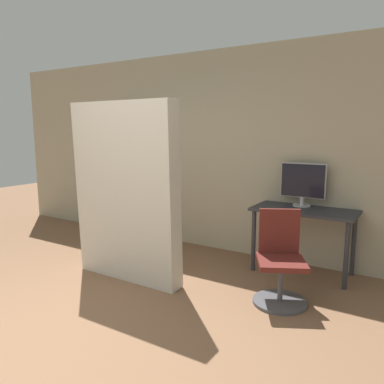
# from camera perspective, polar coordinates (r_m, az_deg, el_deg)

# --- Properties ---
(ground_plane) EXTENTS (16.00, 16.00, 0.00)m
(ground_plane) POSITION_cam_1_polar(r_m,az_deg,el_deg) (3.18, -26.12, -22.98)
(ground_plane) COLOR brown
(wall_back) EXTENTS (8.00, 0.06, 2.70)m
(wall_back) POSITION_cam_1_polar(r_m,az_deg,el_deg) (5.13, 4.51, 6.01)
(wall_back) COLOR tan
(wall_back) RESTS_ON ground
(desk) EXTENTS (1.15, 0.57, 0.76)m
(desk) POSITION_cam_1_polar(r_m,az_deg,el_deg) (4.49, 16.67, -3.99)
(desk) COLOR #2D2D33
(desk) RESTS_ON ground
(monitor) EXTENTS (0.53, 0.21, 0.51)m
(monitor) POSITION_cam_1_polar(r_m,az_deg,el_deg) (4.59, 16.53, 1.36)
(monitor) COLOR #B7B7BC
(monitor) RESTS_ON desk
(office_chair) EXTENTS (0.59, 0.59, 0.89)m
(office_chair) POSITION_cam_1_polar(r_m,az_deg,el_deg) (3.78, 13.28, -10.99)
(office_chair) COLOR #4C4C51
(office_chair) RESTS_ON ground
(bookshelf) EXTENTS (0.63, 0.27, 1.92)m
(bookshelf) POSITION_cam_1_polar(r_m,az_deg,el_deg) (5.93, -9.59, 2.63)
(bookshelf) COLOR beige
(bookshelf) RESTS_ON ground
(mattress_near) EXTENTS (1.32, 0.25, 1.96)m
(mattress_near) POSITION_cam_1_polar(r_m,az_deg,el_deg) (4.12, -10.04, -0.17)
(mattress_near) COLOR beige
(mattress_near) RESTS_ON ground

